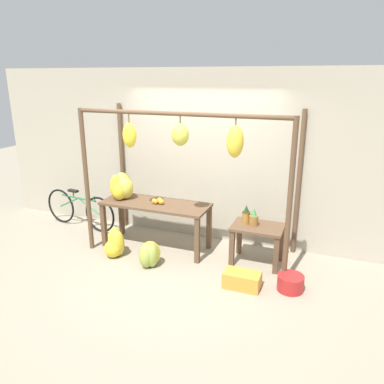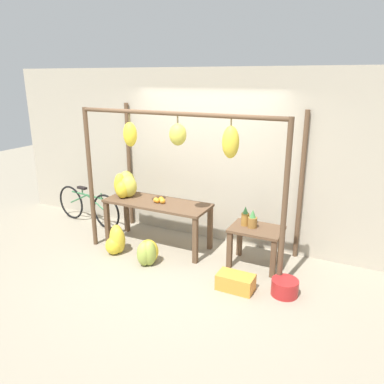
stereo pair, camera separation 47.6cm
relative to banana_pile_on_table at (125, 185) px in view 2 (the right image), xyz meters
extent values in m
plane|color=gray|center=(1.18, -0.67, -0.94)|extent=(20.00, 20.00, 0.00)
cube|color=#B2A893|center=(1.18, 0.69, 0.46)|extent=(8.00, 0.08, 2.80)
cylinder|color=brown|center=(-0.34, -0.44, 0.17)|extent=(0.07, 0.07, 2.22)
cylinder|color=brown|center=(2.71, -0.44, 0.17)|extent=(0.07, 0.07, 2.22)
cylinder|color=brown|center=(-0.34, 0.60, 0.17)|extent=(0.07, 0.07, 2.22)
cylinder|color=brown|center=(2.71, 0.60, 0.17)|extent=(0.07, 0.07, 2.22)
cylinder|color=brown|center=(1.18, -0.44, 1.25)|extent=(3.05, 0.06, 0.06)
cylinder|color=brown|center=(0.46, -0.44, 1.16)|extent=(0.02, 0.02, 0.12)
ellipsoid|color=yellow|center=(0.46, -0.44, 0.93)|extent=(0.20, 0.18, 0.35)
cylinder|color=brown|center=(1.23, -0.44, 1.17)|extent=(0.02, 0.02, 0.09)
ellipsoid|color=gold|center=(1.23, -0.44, 0.98)|extent=(0.24, 0.21, 0.30)
cylinder|color=brown|center=(1.98, -0.44, 1.18)|extent=(0.02, 0.02, 0.08)
ellipsoid|color=gold|center=(1.98, -0.44, 0.93)|extent=(0.22, 0.20, 0.41)
cube|color=brown|center=(0.62, -0.02, -0.21)|extent=(1.71, 0.63, 0.04)
cube|color=brown|center=(-0.19, -0.29, -0.58)|extent=(0.07, 0.07, 0.71)
cube|color=brown|center=(1.42, -0.29, -0.58)|extent=(0.07, 0.07, 0.71)
cube|color=brown|center=(-0.19, 0.25, -0.58)|extent=(0.07, 0.07, 0.71)
cube|color=brown|center=(1.42, 0.25, -0.58)|extent=(0.07, 0.07, 0.71)
cube|color=brown|center=(2.24, 0.03, -0.37)|extent=(0.74, 0.53, 0.04)
cube|color=brown|center=(1.92, -0.19, -0.67)|extent=(0.07, 0.07, 0.55)
cube|color=brown|center=(2.56, -0.19, -0.67)|extent=(0.07, 0.07, 0.55)
cube|color=brown|center=(1.92, 0.25, -0.67)|extent=(0.07, 0.07, 0.55)
cube|color=brown|center=(2.56, 0.25, -0.67)|extent=(0.07, 0.07, 0.55)
ellipsoid|color=gold|center=(0.07, -0.01, -0.01)|extent=(0.33, 0.31, 0.36)
ellipsoid|color=gold|center=(-0.03, 0.07, 0.02)|extent=(0.34, 0.36, 0.41)
ellipsoid|color=yellow|center=(-0.07, -0.05, 0.01)|extent=(0.25, 0.26, 0.39)
ellipsoid|color=yellow|center=(0.02, -0.10, -0.04)|extent=(0.27, 0.28, 0.29)
sphere|color=orange|center=(0.68, -0.01, -0.14)|extent=(0.09, 0.09, 0.09)
sphere|color=orange|center=(0.62, -0.06, -0.15)|extent=(0.08, 0.08, 0.08)
sphere|color=orange|center=(0.65, -0.07, -0.15)|extent=(0.08, 0.08, 0.08)
sphere|color=orange|center=(0.73, -0.06, -0.15)|extent=(0.08, 0.08, 0.08)
sphere|color=orange|center=(0.74, -0.05, -0.15)|extent=(0.08, 0.08, 0.08)
cylinder|color=olive|center=(2.18, 0.02, -0.27)|extent=(0.13, 0.13, 0.15)
cone|color=#428442|center=(2.18, 0.02, -0.14)|extent=(0.09, 0.09, 0.12)
cylinder|color=#A3702D|center=(2.06, 0.06, -0.26)|extent=(0.11, 0.11, 0.18)
cone|color=#428442|center=(2.06, 0.06, -0.11)|extent=(0.08, 0.08, 0.11)
ellipsoid|color=gold|center=(0.21, -0.55, -0.73)|extent=(0.30, 0.31, 0.43)
ellipsoid|color=gold|center=(0.13, -0.47, -0.72)|extent=(0.28, 0.30, 0.44)
ellipsoid|color=yellow|center=(0.16, -0.60, -0.80)|extent=(0.35, 0.34, 0.28)
ellipsoid|color=#9EB247|center=(0.86, -0.65, -0.75)|extent=(0.21, 0.23, 0.38)
ellipsoid|color=yellow|center=(0.81, -0.61, -0.76)|extent=(0.39, 0.38, 0.37)
ellipsoid|color=#9EB247|center=(0.79, -0.70, -0.76)|extent=(0.27, 0.28, 0.37)
cube|color=orange|center=(2.21, -0.71, -0.83)|extent=(0.48, 0.27, 0.21)
cylinder|color=#AD2323|center=(2.81, -0.55, -0.84)|extent=(0.34, 0.34, 0.21)
torus|color=black|center=(-1.53, 0.28, -0.61)|extent=(0.65, 0.12, 0.65)
torus|color=black|center=(-0.58, 0.16, -0.61)|extent=(0.65, 0.12, 0.65)
cylinder|color=#337042|center=(-1.06, 0.22, -0.38)|extent=(0.81, 0.13, 0.03)
cylinder|color=#337042|center=(-1.29, 0.25, -0.50)|extent=(0.49, 0.09, 0.26)
cylinder|color=#337042|center=(-0.82, 0.19, -0.50)|extent=(0.49, 0.09, 0.26)
cylinder|color=#337042|center=(-1.18, 0.24, -0.33)|extent=(0.02, 0.02, 0.10)
cube|color=black|center=(-1.18, 0.24, -0.26)|extent=(0.21, 0.10, 0.04)
cylinder|color=#337042|center=(-0.68, 0.18, -0.33)|extent=(0.02, 0.02, 0.10)
camera|label=1|loc=(3.18, -5.00, 1.72)|focal=35.00mm
camera|label=2|loc=(3.61, -4.81, 1.72)|focal=35.00mm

